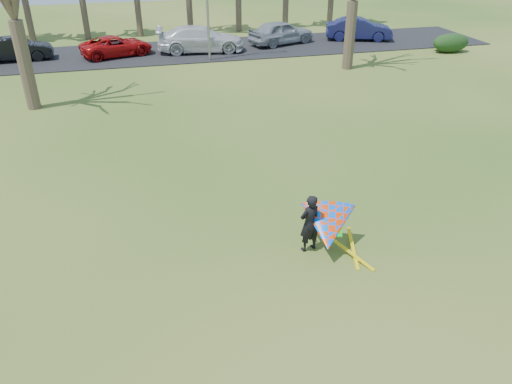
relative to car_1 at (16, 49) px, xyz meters
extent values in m
plane|color=#1C5111|center=(10.18, -24.99, -0.80)|extent=(100.00, 100.00, 0.00)
cube|color=black|center=(10.18, 0.01, -0.77)|extent=(46.00, 7.00, 0.06)
cylinder|color=#47382B|center=(2.18, -9.99, 1.30)|extent=(0.64, 0.64, 4.20)
cylinder|color=#4B3D2D|center=(20.18, -6.99, 1.20)|extent=(0.64, 0.64, 3.99)
ellipsoid|color=#173413|center=(28.85, -4.87, -0.15)|extent=(2.60, 1.18, 1.30)
ellipsoid|color=#153513|center=(28.88, -4.28, -0.23)|extent=(2.06, 0.97, 1.14)
imported|color=black|center=(0.00, 0.00, 0.00)|extent=(4.58, 1.89, 1.48)
imported|color=#B70E0F|center=(6.33, -0.33, -0.08)|extent=(5.16, 3.50, 1.31)
imported|color=silver|center=(11.99, -0.57, 0.12)|extent=(6.16, 3.04, 1.72)
imported|color=#93989F|center=(18.09, 0.36, 0.11)|extent=(5.33, 3.51, 1.69)
imported|color=#191B4B|center=(24.22, 0.24, 0.07)|extent=(5.22, 3.25, 1.62)
imported|color=black|center=(11.28, -24.69, 0.07)|extent=(0.72, 0.57, 1.74)
cone|color=#0560FF|center=(11.73, -24.94, 0.05)|extent=(2.13, 2.39, 2.02)
cube|color=#0CBF19|center=(11.85, -25.02, 0.00)|extent=(0.62, 0.60, 0.24)
cube|color=yellow|center=(12.28, -25.29, -0.78)|extent=(0.85, 1.66, 0.28)
cube|color=yellow|center=(12.48, -25.09, -0.78)|extent=(0.56, 1.76, 0.22)
camera|label=1|loc=(6.93, -35.64, 7.53)|focal=35.00mm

